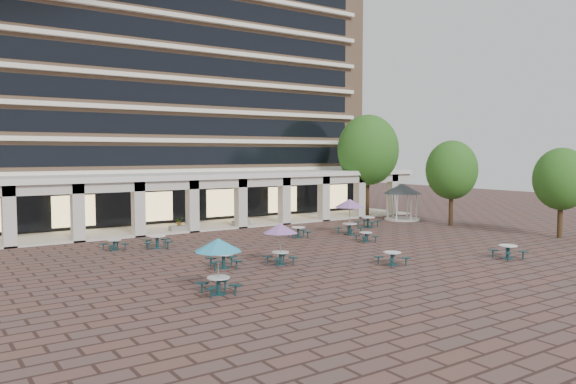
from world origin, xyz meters
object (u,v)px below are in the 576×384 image
object	(u,v)px
picnic_table_1	(392,257)
picnic_table_2	(508,251)
planter_left	(179,226)
planter_right	(241,220)
gazebo	(402,193)

from	to	relation	value
picnic_table_1	picnic_table_2	xyz separation A→B (m)	(6.78, -2.41, 0.04)
picnic_table_1	planter_left	xyz separation A→B (m)	(-4.48, 18.24, 0.02)
picnic_table_2	planter_right	bearing A→B (deg)	116.09
picnic_table_1	gazebo	distance (m)	20.91
picnic_table_1	planter_right	distance (m)	18.26
planter_left	picnic_table_1	bearing A→B (deg)	-76.21
planter_right	planter_left	bearing A→B (deg)	-180.00
gazebo	planter_left	bearing A→B (deg)	168.36
picnic_table_2	gazebo	world-z (taller)	gazebo
picnic_table_1	gazebo	bearing A→B (deg)	46.17
gazebo	planter_right	world-z (taller)	gazebo
picnic_table_2	gazebo	xyz separation A→B (m)	(8.46, 16.59, 2.00)
picnic_table_1	planter_left	distance (m)	18.78
gazebo	planter_right	size ratio (longest dim) A/B	2.34
planter_right	picnic_table_2	bearing A→B (deg)	-74.21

